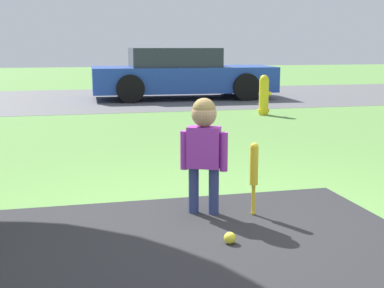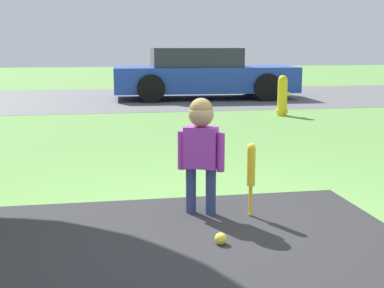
{
  "view_description": "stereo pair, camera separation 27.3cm",
  "coord_description": "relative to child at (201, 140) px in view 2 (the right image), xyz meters",
  "views": [
    {
      "loc": [
        -1.25,
        -3.53,
        1.36
      ],
      "look_at": [
        -0.16,
        0.92,
        0.51
      ],
      "focal_mm": 50.0,
      "sensor_mm": 36.0,
      "label": 1
    },
    {
      "loc": [
        -0.98,
        -3.58,
        1.36
      ],
      "look_at": [
        -0.16,
        0.92,
        0.51
      ],
      "focal_mm": 50.0,
      "sensor_mm": 36.0,
      "label": 2
    }
  ],
  "objects": [
    {
      "name": "parked_car",
      "position": [
        1.89,
        9.34,
        -0.0
      ],
      "size": [
        4.64,
        2.14,
        1.28
      ],
      "rotation": [
        0.0,
        0.0,
        -0.05
      ],
      "color": "#2347AD",
      "rests_on": "ground"
    },
    {
      "name": "baseball_bat",
      "position": [
        0.38,
        -0.13,
        -0.23
      ],
      "size": [
        0.07,
        0.07,
        0.6
      ],
      "color": "yellow",
      "rests_on": "ground"
    },
    {
      "name": "ground_plane",
      "position": [
        0.16,
        -0.52,
        -0.61
      ],
      "size": [
        60.0,
        60.0,
        0.0
      ],
      "primitive_type": "plane",
      "color": "#5B8C42"
    },
    {
      "name": "street_strip",
      "position": [
        0.16,
        9.64,
        -0.61
      ],
      "size": [
        40.0,
        6.0,
        0.01
      ],
      "color": "#59595B",
      "rests_on": "ground"
    },
    {
      "name": "fire_hydrant",
      "position": [
        2.75,
        5.74,
        -0.23
      ],
      "size": [
        0.26,
        0.23,
        0.78
      ],
      "color": "yellow",
      "rests_on": "ground"
    },
    {
      "name": "sports_ball",
      "position": [
        0.0,
        -0.7,
        -0.57
      ],
      "size": [
        0.09,
        0.09,
        0.09
      ],
      "color": "yellow",
      "rests_on": "ground"
    },
    {
      "name": "child",
      "position": [
        0.0,
        0.0,
        0.0
      ],
      "size": [
        0.35,
        0.24,
        0.95
      ],
      "rotation": [
        0.0,
        0.0,
        -0.45
      ],
      "color": "navy",
      "rests_on": "ground"
    }
  ]
}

